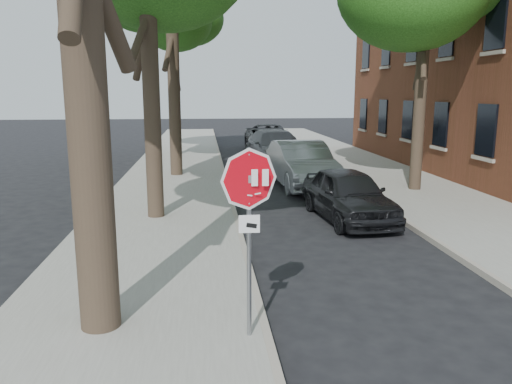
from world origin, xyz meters
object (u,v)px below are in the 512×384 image
car_a (348,195)px  car_c (276,148)px  tree_far (173,18)px  car_b (301,164)px  stop_sign (249,207)px  car_d (269,138)px

car_a → car_c: size_ratio=0.73×
tree_far → car_a: 16.84m
car_c → car_b: bearing=-93.9°
car_a → car_b: (-0.34, 4.88, 0.13)m
car_c → stop_sign: bearing=-104.6°
tree_far → car_b: tree_far is taller
car_d → car_c: bearing=-94.4°
car_c → car_d: (0.47, 5.92, -0.05)m
car_a → car_c: bearing=87.4°
car_b → stop_sign: bearing=-107.9°
tree_far → car_a: size_ratio=2.27×
car_a → car_d: car_d is taller
car_c → car_d: car_c is taller
stop_sign → tree_far: bearing=95.5°
car_a → car_d: bearing=84.8°
tree_far → car_c: (4.86, -4.05, -6.39)m
tree_far → car_b: bearing=-62.8°
stop_sign → car_c: size_ratio=0.46×
stop_sign → tree_far: 21.88m
car_b → car_d: (0.34, 11.57, -0.06)m
car_b → car_d: size_ratio=0.91×
stop_sign → car_a: (3.30, 6.55, -1.25)m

